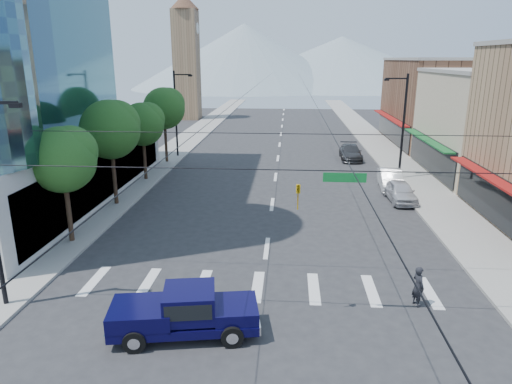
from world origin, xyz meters
TOP-DOWN VIEW (x-y plane):
  - ground at (0.00, 0.00)m, footprint 160.00×160.00m
  - sidewalk_left at (-12.00, 40.00)m, footprint 4.00×120.00m
  - sidewalk_right at (12.00, 40.00)m, footprint 4.00×120.00m
  - shop_mid at (20.00, 24.00)m, footprint 12.00×14.00m
  - shop_far at (20.00, 40.00)m, footprint 12.00×18.00m
  - clock_tower at (-16.50, 62.00)m, footprint 4.80×4.80m
  - mountain_left at (-15.00, 150.00)m, footprint 80.00×80.00m
  - mountain_right at (20.00, 160.00)m, footprint 90.00×90.00m
  - tree_near at (-11.07, 6.10)m, footprint 3.65×3.64m
  - tree_midnear at (-11.07, 13.10)m, footprint 4.09×4.09m
  - tree_midfar at (-11.07, 20.10)m, footprint 3.65×3.64m
  - tree_far at (-11.07, 27.10)m, footprint 4.09×4.09m
  - signal_rig at (0.19, -1.00)m, footprint 21.80×0.20m
  - lamp_pole_nw at (-10.67, 30.00)m, footprint 2.00×0.25m
  - lamp_pole_ne at (10.67, 22.00)m, footprint 2.00×0.25m
  - pickup_truck at (-2.72, -2.49)m, footprint 5.87×2.89m
  - pedestrian at (6.72, 0.36)m, footprint 0.65×0.77m
  - parked_car_near at (9.40, 15.43)m, footprint 1.96×4.48m
  - parked_car_mid at (9.40, 18.85)m, footprint 2.04×4.90m
  - parked_car_far at (7.60, 30.00)m, footprint 2.25×5.29m

SIDE VIEW (x-z plane):
  - ground at x=0.00m, z-range 0.00..0.00m
  - sidewalk_left at x=-12.00m, z-range 0.00..0.15m
  - sidewalk_right at x=12.00m, z-range 0.00..0.15m
  - parked_car_near at x=9.40m, z-range 0.00..1.50m
  - parked_car_far at x=7.60m, z-range 0.00..1.52m
  - parked_car_mid at x=9.40m, z-range 0.00..1.58m
  - pedestrian at x=6.72m, z-range 0.00..1.79m
  - pickup_truck at x=-2.72m, z-range 0.04..1.95m
  - shop_mid at x=20.00m, z-range 0.00..9.00m
  - signal_rig at x=0.19m, z-range 0.14..9.14m
  - lamp_pole_nw at x=-10.67m, z-range 0.44..9.44m
  - lamp_pole_ne at x=10.67m, z-range 0.44..9.44m
  - tree_near at x=-11.07m, z-range 1.64..8.34m
  - tree_midfar at x=-11.07m, z-range 1.64..8.34m
  - shop_far at x=20.00m, z-range 0.00..10.00m
  - tree_midnear at x=-11.07m, z-range 1.83..9.35m
  - tree_far at x=-11.07m, z-range 1.83..9.35m
  - mountain_right at x=20.00m, z-range 0.00..18.00m
  - clock_tower at x=-16.50m, z-range 0.44..20.84m
  - mountain_left at x=-15.00m, z-range 0.00..22.00m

